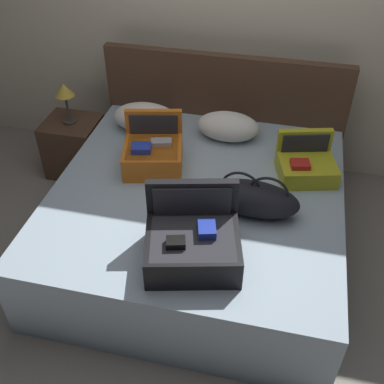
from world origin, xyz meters
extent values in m
plane|color=gray|center=(0.00, 0.00, 0.00)|extent=(12.00, 12.00, 0.00)
cube|color=beige|center=(0.00, 1.65, 1.30)|extent=(8.00, 0.10, 2.60)
cube|color=#99ADBC|center=(0.00, 0.40, 0.27)|extent=(1.88, 1.89, 0.54)
cube|color=#4C3323|center=(0.00, 1.39, 0.53)|extent=(1.92, 0.08, 1.05)
cube|color=black|center=(0.11, -0.21, 0.63)|extent=(0.58, 0.50, 0.19)
cube|color=#28282D|center=(0.11, -0.21, 0.66)|extent=(0.51, 0.44, 0.13)
cube|color=black|center=(0.04, -0.28, 0.74)|extent=(0.12, 0.10, 0.04)
cube|color=#1E33A5|center=(0.18, -0.16, 0.75)|extent=(0.12, 0.14, 0.05)
cube|color=black|center=(0.06, 0.00, 0.74)|extent=(0.50, 0.16, 0.39)
cube|color=#28282D|center=(0.07, -0.03, 0.74)|extent=(0.42, 0.11, 0.34)
cube|color=#D16619|center=(-0.35, 0.57, 0.63)|extent=(0.46, 0.42, 0.17)
cube|color=#28282D|center=(-0.35, 0.57, 0.65)|extent=(0.40, 0.37, 0.12)
cube|color=#1E33A5|center=(-0.40, 0.51, 0.73)|extent=(0.15, 0.13, 0.05)
cube|color=#99999E|center=(-0.30, 0.62, 0.73)|extent=(0.15, 0.11, 0.04)
cube|color=#D16619|center=(-0.39, 0.76, 0.71)|extent=(0.39, 0.12, 0.35)
cube|color=#28282D|center=(-0.38, 0.73, 0.71)|extent=(0.33, 0.09, 0.29)
cube|color=gold|center=(0.69, 0.69, 0.60)|extent=(0.43, 0.36, 0.12)
cube|color=#28282D|center=(0.69, 0.69, 0.62)|extent=(0.38, 0.32, 0.09)
cube|color=#B21E19|center=(0.63, 0.64, 0.68)|extent=(0.14, 0.12, 0.04)
cube|color=gold|center=(0.65, 0.85, 0.68)|extent=(0.37, 0.14, 0.28)
cube|color=#28282D|center=(0.65, 0.82, 0.68)|extent=(0.31, 0.09, 0.24)
ellipsoid|color=black|center=(0.38, 0.27, 0.65)|extent=(0.58, 0.29, 0.21)
torus|color=black|center=(0.29, 0.28, 0.70)|extent=(0.25, 0.04, 0.25)
torus|color=black|center=(0.46, 0.27, 0.70)|extent=(0.25, 0.04, 0.25)
ellipsoid|color=white|center=(0.09, 1.06, 0.64)|extent=(0.46, 0.28, 0.20)
ellipsoid|color=white|center=(-0.55, 1.03, 0.65)|extent=(0.50, 0.30, 0.22)
cube|color=#4C3323|center=(-1.22, 1.10, 0.24)|extent=(0.44, 0.40, 0.48)
cylinder|color=#3F3833|center=(-1.22, 1.10, 0.49)|extent=(0.11, 0.11, 0.02)
cylinder|color=#4C443D|center=(-1.22, 1.10, 0.61)|extent=(0.02, 0.02, 0.22)
cone|color=gold|center=(-1.22, 1.10, 0.77)|extent=(0.15, 0.15, 0.10)
camera|label=1|loc=(0.50, -1.91, 2.48)|focal=43.73mm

